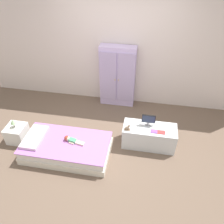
{
  "coord_description": "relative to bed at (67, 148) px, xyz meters",
  "views": [
    {
      "loc": [
        0.62,
        -2.94,
        3.21
      ],
      "look_at": [
        0.05,
        0.28,
        0.59
      ],
      "focal_mm": 35.67,
      "sensor_mm": 36.0,
      "label": 1
    }
  ],
  "objects": [
    {
      "name": "tv_stand",
      "position": [
        1.47,
        0.49,
        0.07
      ],
      "size": [
        0.99,
        0.42,
        0.44
      ],
      "primitive_type": "cube",
      "color": "silver",
      "rests_on": "ground_plane"
    },
    {
      "name": "ground_plane",
      "position": [
        0.68,
        0.35,
        -0.16
      ],
      "size": [
        10.0,
        10.0,
        0.02
      ],
      "primitive_type": "cube",
      "color": "brown"
    },
    {
      "name": "wardrobe",
      "position": [
        0.67,
        1.75,
        0.57
      ],
      "size": [
        0.78,
        0.28,
        1.43
      ],
      "color": "silver",
      "rests_on": "ground_plane"
    },
    {
      "name": "doll",
      "position": [
        0.08,
        0.04,
        0.19
      ],
      "size": [
        0.39,
        0.15,
        0.1
      ],
      "color": "#4CA375",
      "rests_on": "bed"
    },
    {
      "name": "bed",
      "position": [
        0.0,
        0.0,
        0.0
      ],
      "size": [
        1.58,
        0.84,
        0.29
      ],
      "color": "silver",
      "rests_on": "ground_plane"
    },
    {
      "name": "book_purple",
      "position": [
        1.55,
        0.39,
        0.3
      ],
      "size": [
        0.12,
        0.09,
        0.01
      ],
      "primitive_type": "cube",
      "color": "#8E51B2",
      "rests_on": "tv_stand"
    },
    {
      "name": "back_wall",
      "position": [
        0.68,
        1.92,
        1.2
      ],
      "size": [
        6.4,
        0.05,
        2.7
      ],
      "primitive_type": "cube",
      "color": "silver",
      "rests_on": "ground_plane"
    },
    {
      "name": "table_lamp",
      "position": [
        -1.07,
        0.17,
        0.32
      ],
      "size": [
        0.1,
        0.1,
        0.18
      ],
      "color": "#B7B2AD",
      "rests_on": "nightstand"
    },
    {
      "name": "book_red",
      "position": [
        1.67,
        0.39,
        0.3
      ],
      "size": [
        0.14,
        0.09,
        0.01
      ],
      "primitive_type": "cube",
      "color": "#CC3838",
      "rests_on": "tv_stand"
    },
    {
      "name": "nightstand",
      "position": [
        -1.07,
        0.17,
        0.03
      ],
      "size": [
        0.36,
        0.36,
        0.34
      ],
      "primitive_type": "cube",
      "color": "white",
      "rests_on": "ground_plane"
    },
    {
      "name": "pillow",
      "position": [
        -0.59,
        0.0,
        0.18
      ],
      "size": [
        0.32,
        0.6,
        0.06
      ],
      "primitive_type": "cube",
      "color": "silver",
      "rests_on": "bed"
    },
    {
      "name": "rocking_horse_toy",
      "position": [
        1.07,
        0.37,
        0.36
      ],
      "size": [
        0.11,
        0.04,
        0.13
      ],
      "color": "#8E6642",
      "rests_on": "tv_stand"
    },
    {
      "name": "tv_monitor",
      "position": [
        1.43,
        0.56,
        0.43
      ],
      "size": [
        0.25,
        0.1,
        0.23
      ],
      "color": "#99999E",
      "rests_on": "tv_stand"
    }
  ]
}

